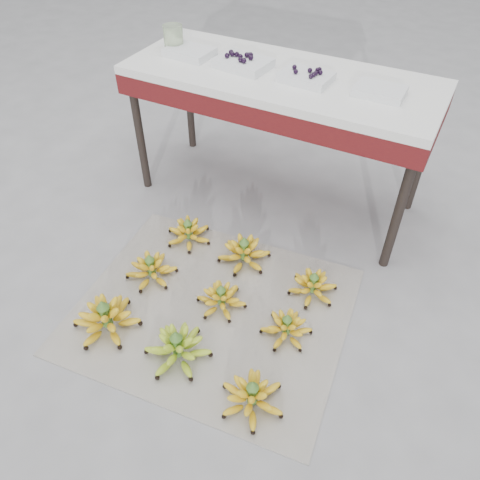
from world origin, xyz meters
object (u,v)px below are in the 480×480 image
at_px(tray_left, 243,62).
at_px(tray_right, 306,77).
at_px(bunch_back_center, 244,253).
at_px(bunch_front_left, 106,318).
at_px(glass_jar, 173,38).
at_px(tray_far_right, 380,91).
at_px(newspaper_mat, 212,310).
at_px(vendor_table, 280,90).
at_px(bunch_mid_left, 151,269).
at_px(bunch_front_right, 252,396).
at_px(bunch_mid_right, 286,327).
at_px(bunch_front_center, 178,348).
at_px(bunch_back_left, 189,232).
at_px(tray_far_left, 190,52).
at_px(bunch_mid_center, 221,299).
at_px(bunch_back_right, 313,286).

height_order(tray_left, tray_right, tray_left).
distance_m(bunch_back_center, tray_left, 0.98).
distance_m(bunch_front_left, glass_jar, 1.54).
bearing_deg(tray_right, tray_far_right, 2.81).
height_order(newspaper_mat, vendor_table, vendor_table).
bearing_deg(bunch_mid_left, bunch_front_right, -39.07).
bearing_deg(glass_jar, bunch_mid_right, -39.42).
relative_size(bunch_front_center, bunch_mid_left, 1.21).
xyz_separation_m(bunch_mid_right, bunch_back_left, (-0.73, 0.34, 0.00)).
bearing_deg(tray_far_right, tray_far_left, -179.45).
distance_m(newspaper_mat, bunch_mid_left, 0.39).
distance_m(bunch_front_left, bunch_back_left, 0.68).
distance_m(tray_right, tray_far_right, 0.36).
distance_m(bunch_mid_center, bunch_back_left, 0.51).
xyz_separation_m(newspaper_mat, bunch_back_left, (-0.36, 0.37, 0.05)).
xyz_separation_m(tray_left, glass_jar, (-0.44, 0.03, 0.04)).
bearing_deg(bunch_mid_center, bunch_front_center, -90.64).
distance_m(bunch_mid_center, bunch_mid_right, 0.34).
bearing_deg(bunch_back_right, tray_far_left, 141.19).
bearing_deg(bunch_back_center, bunch_front_right, -67.80).
bearing_deg(bunch_mid_left, glass_jar, 100.54).
height_order(bunch_mid_right, bunch_back_right, bunch_back_right).
relative_size(newspaper_mat, tray_far_left, 4.79).
height_order(newspaper_mat, bunch_back_left, bunch_back_left).
distance_m(vendor_table, tray_right, 0.19).
relative_size(bunch_front_center, glass_jar, 2.74).
bearing_deg(tray_far_right, bunch_front_left, -121.33).
height_order(bunch_back_left, vendor_table, vendor_table).
height_order(bunch_mid_center, bunch_back_right, bunch_back_right).
bearing_deg(bunch_mid_center, bunch_back_left, 144.03).
xyz_separation_m(bunch_mid_center, tray_far_left, (-0.67, 0.89, 0.75)).
relative_size(bunch_mid_right, bunch_back_center, 0.96).
relative_size(bunch_back_left, tray_far_right, 1.10).
bearing_deg(tray_right, newspaper_mat, -91.87).
bearing_deg(bunch_front_right, tray_right, 125.89).
xyz_separation_m(bunch_front_center, bunch_mid_center, (0.03, 0.34, -0.01)).
bearing_deg(bunch_front_center, bunch_mid_center, 66.24).
xyz_separation_m(bunch_front_left, bunch_back_center, (0.36, 0.67, -0.01)).
xyz_separation_m(bunch_front_right, bunch_mid_left, (-0.76, 0.39, -0.00)).
height_order(bunch_back_center, tray_left, tray_left).
bearing_deg(bunch_front_center, newspaper_mat, 70.63).
height_order(tray_far_left, glass_jar, glass_jar).
height_order(bunch_back_left, bunch_back_right, bunch_back_left).
bearing_deg(bunch_back_left, glass_jar, 122.65).
xyz_separation_m(bunch_front_right, tray_right, (-0.35, 1.27, 0.74)).
relative_size(tray_far_left, tray_left, 0.88).
xyz_separation_m(newspaper_mat, bunch_back_right, (0.38, 0.32, 0.05)).
distance_m(bunch_back_left, tray_right, 1.01).
bearing_deg(bunch_mid_right, tray_right, 91.12).
relative_size(bunch_mid_left, tray_far_left, 1.16).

